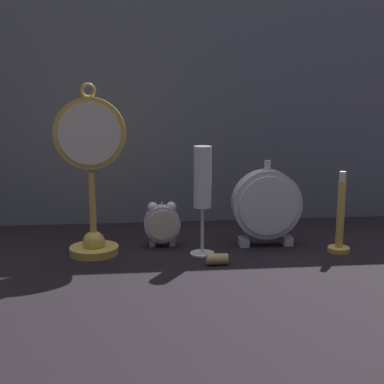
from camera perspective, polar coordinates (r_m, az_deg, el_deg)
ground_plane at (r=1.07m, az=0.44°, el=-7.42°), size 4.00×4.00×0.00m
fabric_backdrop_drape at (r=1.34m, az=-1.08°, el=8.75°), size 1.38×0.01×0.57m
pocket_watch_on_stand at (r=1.10m, az=-10.68°, el=1.48°), size 0.14×0.10×0.35m
alarm_clock_twin_bell at (r=1.16m, az=-3.21°, el=-3.21°), size 0.08×0.03×0.10m
mantel_clock_silver at (r=1.17m, az=7.96°, el=-1.37°), size 0.15×0.04×0.19m
champagne_flute at (r=1.08m, az=1.12°, el=0.68°), size 0.05×0.05×0.23m
brass_candlestick at (r=1.16m, az=15.51°, el=-3.34°), size 0.05×0.05×0.17m
wine_cork at (r=1.05m, az=2.69°, el=-7.17°), size 0.04×0.02×0.02m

